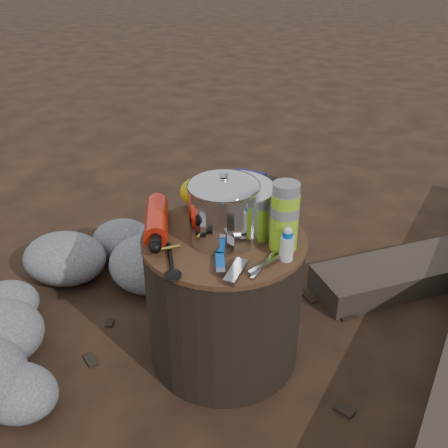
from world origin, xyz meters
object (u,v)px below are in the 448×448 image
(travel_mug, at_px, (265,203))
(fuel_bottle, at_px, (157,220))
(stump, at_px, (224,298))
(camping_pot, at_px, (224,208))
(thermos, at_px, (285,217))

(travel_mug, bearing_deg, fuel_bottle, -154.25)
(travel_mug, bearing_deg, stump, -126.31)
(stump, height_order, camping_pot, camping_pot)
(stump, relative_size, thermos, 2.47)
(fuel_bottle, bearing_deg, thermos, -19.82)
(fuel_bottle, bearing_deg, camping_pot, -18.99)
(camping_pot, relative_size, travel_mug, 1.48)
(fuel_bottle, distance_m, travel_mug, 0.32)
(fuel_bottle, relative_size, thermos, 1.45)
(stump, height_order, travel_mug, travel_mug)
(camping_pot, height_order, fuel_bottle, camping_pot)
(thermos, bearing_deg, stump, -179.98)
(camping_pot, height_order, travel_mug, camping_pot)
(thermos, height_order, travel_mug, thermos)
(camping_pot, xyz_separation_m, thermos, (0.17, 0.01, -0.00))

